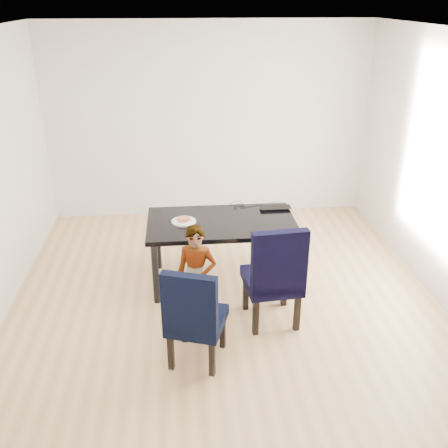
{
  "coord_description": "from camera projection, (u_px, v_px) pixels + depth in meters",
  "views": [
    {
      "loc": [
        -0.43,
        -4.39,
        2.98
      ],
      "look_at": [
        0.0,
        0.2,
        0.85
      ],
      "focal_mm": 40.0,
      "sensor_mm": 36.0,
      "label": 1
    }
  ],
  "objects": [
    {
      "name": "floor",
      "position": [
        226.0,
        305.0,
        5.26
      ],
      "size": [
        4.5,
        5.0,
        0.01
      ],
      "primitive_type": "cube",
      "color": "tan",
      "rests_on": "ground"
    },
    {
      "name": "ceiling",
      "position": [
        226.0,
        31.0,
        4.12
      ],
      "size": [
        4.5,
        5.0,
        0.01
      ],
      "primitive_type": "cube",
      "color": "white",
      "rests_on": "wall_back"
    },
    {
      "name": "wall_back",
      "position": [
        209.0,
        123.0,
        6.95
      ],
      "size": [
        4.5,
        0.01,
        2.7
      ],
      "primitive_type": "cube",
      "color": "white",
      "rests_on": "ground"
    },
    {
      "name": "wall_front",
      "position": [
        275.0,
        362.0,
        2.42
      ],
      "size": [
        4.5,
        0.01,
        2.7
      ],
      "primitive_type": "cube",
      "color": "silver",
      "rests_on": "ground"
    },
    {
      "name": "dining_table",
      "position": [
        222.0,
        251.0,
        5.55
      ],
      "size": [
        1.6,
        0.9,
        0.75
      ],
      "primitive_type": "cube",
      "color": "black",
      "rests_on": "floor"
    },
    {
      "name": "chair_left",
      "position": [
        197.0,
        312.0,
        4.3
      ],
      "size": [
        0.59,
        0.61,
        0.97
      ],
      "primitive_type": "cube",
      "rotation": [
        0.0,
        0.0,
        -0.32
      ],
      "color": "black",
      "rests_on": "floor"
    },
    {
      "name": "chair_right",
      "position": [
        272.0,
        272.0,
        4.81
      ],
      "size": [
        0.56,
        0.58,
        1.08
      ],
      "primitive_type": "cube",
      "rotation": [
        0.0,
        0.0,
        0.09
      ],
      "color": "black",
      "rests_on": "floor"
    },
    {
      "name": "child",
      "position": [
        196.0,
        278.0,
        4.72
      ],
      "size": [
        0.44,
        0.34,
        1.07
      ],
      "primitive_type": "imported",
      "rotation": [
        0.0,
        0.0,
        -0.23
      ],
      "color": "#FF6315",
      "rests_on": "floor"
    },
    {
      "name": "plate",
      "position": [
        184.0,
        221.0,
        5.36
      ],
      "size": [
        0.3,
        0.3,
        0.01
      ],
      "primitive_type": "cylinder",
      "rotation": [
        0.0,
        0.0,
        0.14
      ],
      "color": "white",
      "rests_on": "dining_table"
    },
    {
      "name": "sandwich",
      "position": [
        184.0,
        219.0,
        5.33
      ],
      "size": [
        0.18,
        0.13,
        0.07
      ],
      "primitive_type": "ellipsoid",
      "rotation": [
        0.0,
        0.0,
        0.34
      ],
      "color": "#BF6F44",
      "rests_on": "plate"
    },
    {
      "name": "laptop",
      "position": [
        274.0,
        206.0,
        5.73
      ],
      "size": [
        0.36,
        0.23,
        0.03
      ],
      "primitive_type": "imported",
      "rotation": [
        0.0,
        0.0,
        3.15
      ],
      "color": "black",
      "rests_on": "dining_table"
    },
    {
      "name": "cable_tangle",
      "position": [
        240.0,
        207.0,
        5.73
      ],
      "size": [
        0.16,
        0.16,
        0.01
      ],
      "primitive_type": "torus",
      "rotation": [
        0.0,
        0.0,
        0.31
      ],
      "color": "black",
      "rests_on": "dining_table"
    }
  ]
}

